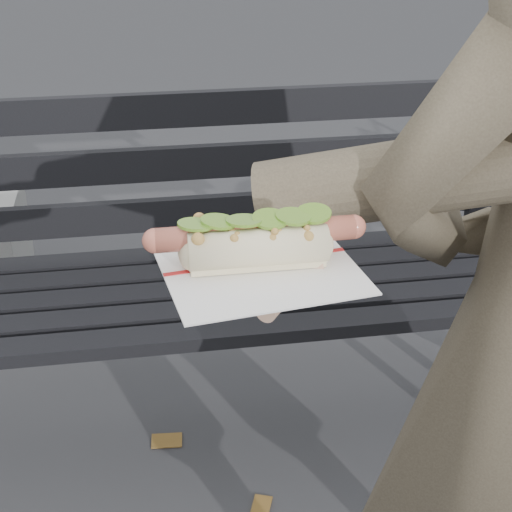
# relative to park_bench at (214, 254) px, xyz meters

# --- Properties ---
(park_bench) EXTENTS (1.50, 0.44, 0.88)m
(park_bench) POSITION_rel_park_bench_xyz_m (0.00, 0.00, 0.00)
(park_bench) COLOR black
(park_bench) RESTS_ON ground
(held_hotdog) EXTENTS (0.63, 0.31, 0.20)m
(held_hotdog) POSITION_rel_park_bench_xyz_m (0.15, -0.85, 0.51)
(held_hotdog) COLOR #443B2D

